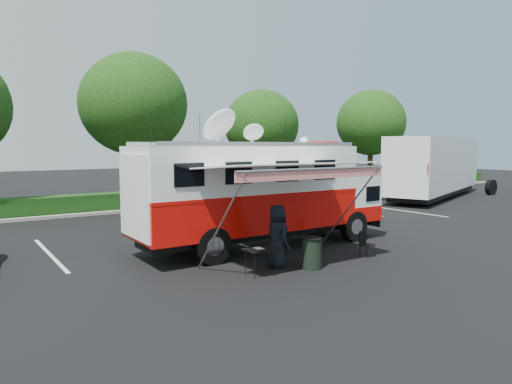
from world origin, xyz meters
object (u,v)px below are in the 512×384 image
command_truck (262,192)px  trash_bin (312,253)px  folding_table (261,250)px  semi_trailer (436,166)px

command_truck → trash_bin: 3.53m
folding_table → trash_bin: (1.60, -0.28, -0.24)m
folding_table → semi_trailer: (20.82, 8.84, 1.46)m
command_truck → folding_table: size_ratio=10.48×
command_truck → folding_table: bearing=-125.6°
command_truck → semi_trailer: bearing=17.6°
trash_bin → semi_trailer: semi_trailer is taller
command_truck → trash_bin: command_truck is taller
command_truck → semi_trailer: 19.68m
command_truck → folding_table: 3.76m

